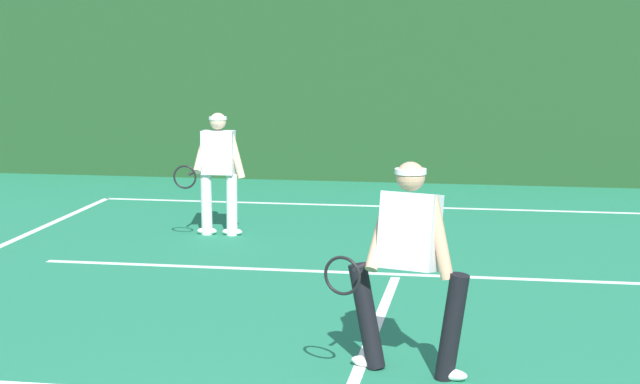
{
  "coord_description": "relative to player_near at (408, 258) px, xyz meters",
  "views": [
    {
      "loc": [
        1.0,
        -4.6,
        2.68
      ],
      "look_at": [
        -0.72,
        5.81,
        1.0
      ],
      "focal_mm": 59.34,
      "sensor_mm": 36.0,
      "label": 1
    }
  ],
  "objects": [
    {
      "name": "court_line_service",
      "position": [
        -0.38,
        3.27,
        -0.91
      ],
      "size": [
        8.0,
        0.1,
        0.01
      ],
      "primitive_type": "cube",
      "color": "white",
      "rests_on": "ground_plane"
    },
    {
      "name": "player_near",
      "position": [
        0.0,
        0.0,
        0.0
      ],
      "size": [
        1.07,
        0.84,
        1.66
      ],
      "rotation": [
        0.0,
        0.0,
        2.85
      ],
      "color": "black",
      "rests_on": "ground_plane"
    },
    {
      "name": "back_fence_windscreen",
      "position": [
        -0.38,
        10.02,
        0.77
      ],
      "size": [
        22.38,
        0.12,
        3.36
      ],
      "primitive_type": "cube",
      "color": "#1C4320",
      "rests_on": "ground_plane"
    },
    {
      "name": "court_line_baseline_far",
      "position": [
        -0.38,
        7.55,
        -0.91
      ],
      "size": [
        9.82,
        0.1,
        0.01
      ],
      "primitive_type": "cube",
      "color": "white",
      "rests_on": "ground_plane"
    },
    {
      "name": "court_line_centre",
      "position": [
        -0.38,
        -0.07,
        -0.91
      ],
      "size": [
        0.1,
        6.4,
        0.01
      ],
      "primitive_type": "cube",
      "color": "white",
      "rests_on": "ground_plane"
    },
    {
      "name": "player_far",
      "position": [
        -2.84,
        5.06,
        -0.05
      ],
      "size": [
        0.76,
        0.86,
        1.57
      ],
      "rotation": [
        0.0,
        0.0,
        3.15
      ],
      "color": "silver",
      "rests_on": "ground_plane"
    }
  ]
}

